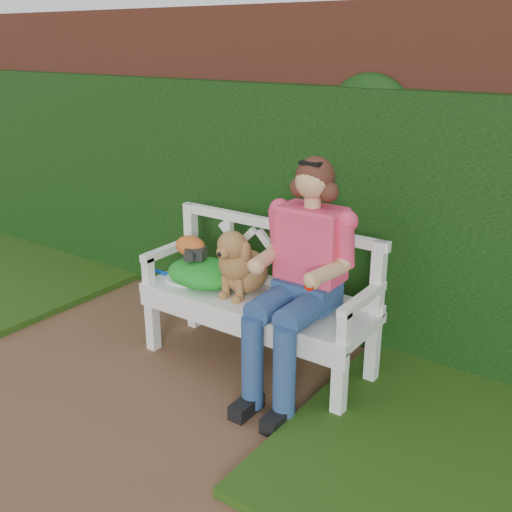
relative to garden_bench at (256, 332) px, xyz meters
The scene contains 10 objects.
ground 1.16m from the garden_bench, 120.79° to the right, with size 60.00×60.00×0.00m, color brown.
brick_wall 1.39m from the garden_bench, 122.28° to the left, with size 10.00×0.30×2.20m, color brown.
ivy_hedge 1.10m from the garden_bench, 129.68° to the left, with size 10.00×0.18×1.70m, color #1C4814.
garden_bench is the anchor object (origin of this frame).
seated_woman 0.57m from the garden_bench, ahead, with size 0.57×0.76×1.35m, color #ED435A, non-canonical shape.
dog 0.47m from the garden_bench, behind, with size 0.29×0.40×0.44m, color #A16640, non-canonical shape.
tennis_racket 0.61m from the garden_bench, behind, with size 0.55×0.23×0.03m, color white, non-canonical shape.
green_bag 0.51m from the garden_bench, behind, with size 0.50×0.38×0.17m, color green, non-canonical shape.
camera_item 0.63m from the garden_bench, behind, with size 0.12×0.09×0.08m, color black.
baseball_glove 0.70m from the garden_bench, behind, with size 0.21×0.16×0.13m, color #BD561E.
Camera 1 is at (2.53, -1.78, 1.98)m, focal length 42.00 mm.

